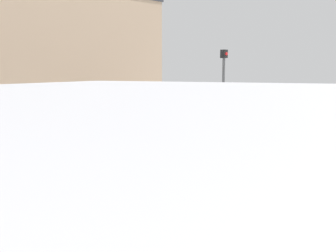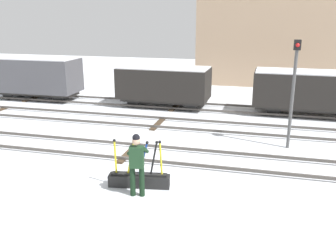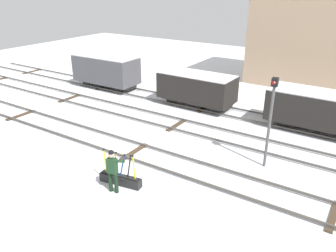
{
  "view_description": "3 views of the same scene",
  "coord_description": "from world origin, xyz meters",
  "px_view_note": "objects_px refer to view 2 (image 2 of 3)",
  "views": [
    {
      "loc": [
        -7.45,
        -8.2,
        3.08
      ],
      "look_at": [
        1.65,
        1.49,
        1.13
      ],
      "focal_mm": 39.68,
      "sensor_mm": 36.0,
      "label": 1
    },
    {
      "loc": [
        4.55,
        -11.93,
        4.88
      ],
      "look_at": [
        1.43,
        0.19,
        1.12
      ],
      "focal_mm": 39.85,
      "sensor_mm": 36.0,
      "label": 2
    },
    {
      "loc": [
        9.1,
        -11.01,
        7.5
      ],
      "look_at": [
        1.14,
        1.24,
        1.21
      ],
      "focal_mm": 35.69,
      "sensor_mm": 36.0,
      "label": 3
    }
  ],
  "objects_px": {
    "rail_worker": "(137,161)",
    "signal_post": "(294,84)",
    "switch_lever_frame": "(139,178)",
    "freight_car_near_switch": "(315,90)",
    "freight_car_back_track": "(164,84)",
    "freight_car_far_end": "(36,76)"
  },
  "relations": [
    {
      "from": "rail_worker",
      "to": "freight_car_far_end",
      "type": "height_order",
      "value": "freight_car_far_end"
    },
    {
      "from": "rail_worker",
      "to": "signal_post",
      "type": "height_order",
      "value": "signal_post"
    },
    {
      "from": "signal_post",
      "to": "freight_car_back_track",
      "type": "relative_size",
      "value": 0.82
    },
    {
      "from": "rail_worker",
      "to": "freight_car_far_end",
      "type": "distance_m",
      "value": 14.23
    },
    {
      "from": "freight_car_near_switch",
      "to": "signal_post",
      "type": "bearing_deg",
      "value": -104.41
    },
    {
      "from": "signal_post",
      "to": "freight_car_far_end",
      "type": "height_order",
      "value": "signal_post"
    },
    {
      "from": "rail_worker",
      "to": "signal_post",
      "type": "distance_m",
      "value": 6.81
    },
    {
      "from": "freight_car_back_track",
      "to": "switch_lever_frame",
      "type": "bearing_deg",
      "value": -77.79
    },
    {
      "from": "freight_car_back_track",
      "to": "rail_worker",
      "type": "bearing_deg",
      "value": -77.65
    },
    {
      "from": "switch_lever_frame",
      "to": "freight_car_near_switch",
      "type": "height_order",
      "value": "freight_car_near_switch"
    },
    {
      "from": "switch_lever_frame",
      "to": "freight_car_back_track",
      "type": "relative_size",
      "value": 0.37
    },
    {
      "from": "signal_post",
      "to": "freight_car_near_switch",
      "type": "distance_m",
      "value": 5.51
    },
    {
      "from": "signal_post",
      "to": "freight_car_far_end",
      "type": "xyz_separation_m",
      "value": [
        -14.09,
        5.19,
        -1.04
      ]
    },
    {
      "from": "signal_post",
      "to": "switch_lever_frame",
      "type": "bearing_deg",
      "value": -133.96
    },
    {
      "from": "switch_lever_frame",
      "to": "rail_worker",
      "type": "height_order",
      "value": "rail_worker"
    },
    {
      "from": "switch_lever_frame",
      "to": "freight_car_far_end",
      "type": "bearing_deg",
      "value": 125.91
    },
    {
      "from": "rail_worker",
      "to": "switch_lever_frame",
      "type": "bearing_deg",
      "value": 94.58
    },
    {
      "from": "switch_lever_frame",
      "to": "signal_post",
      "type": "xyz_separation_m",
      "value": [
        4.41,
        4.57,
        2.2
      ]
    },
    {
      "from": "switch_lever_frame",
      "to": "freight_car_near_switch",
      "type": "xyz_separation_m",
      "value": [
        5.85,
        9.76,
        1.04
      ]
    },
    {
      "from": "freight_car_back_track",
      "to": "freight_car_near_switch",
      "type": "bearing_deg",
      "value": 1.38
    },
    {
      "from": "switch_lever_frame",
      "to": "rail_worker",
      "type": "relative_size",
      "value": 1.01
    },
    {
      "from": "signal_post",
      "to": "rail_worker",
      "type": "bearing_deg",
      "value": -129.93
    }
  ]
}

